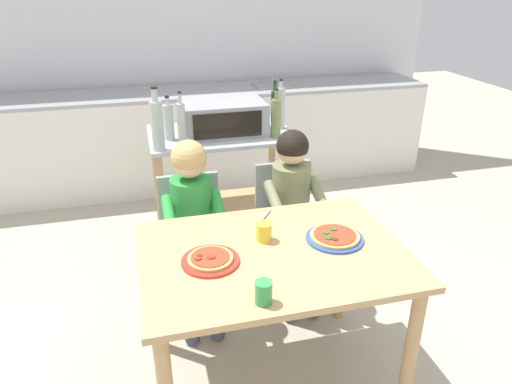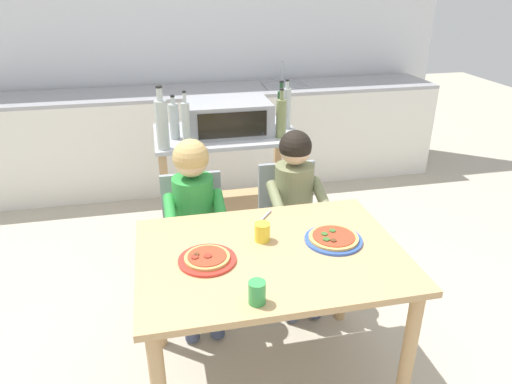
# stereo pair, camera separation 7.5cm
# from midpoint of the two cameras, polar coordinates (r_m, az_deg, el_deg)

# --- Properties ---
(ground_plane) EXTENTS (11.56, 11.56, 0.00)m
(ground_plane) POSITION_cam_midpoint_polar(r_m,az_deg,el_deg) (3.41, -2.45, -7.65)
(ground_plane) COLOR #B7AD99
(back_wall_tiled) EXTENTS (4.85, 0.12, 2.70)m
(back_wall_tiled) POSITION_cam_midpoint_polar(r_m,az_deg,el_deg) (4.68, -6.82, 18.85)
(back_wall_tiled) COLOR silver
(back_wall_tiled) RESTS_ON ground
(kitchen_counter) EXTENTS (4.37, 0.60, 1.09)m
(kitchen_counter) POSITION_cam_midpoint_polar(r_m,az_deg,el_deg) (4.47, -5.66, 6.71)
(kitchen_counter) COLOR silver
(kitchen_counter) RESTS_ON ground
(kitchen_island_cart) EXTENTS (0.95, 0.61, 0.87)m
(kitchen_island_cart) POSITION_cam_midpoint_polar(r_m,az_deg,el_deg) (3.27, -2.88, 2.40)
(kitchen_island_cart) COLOR #B7BABF
(kitchen_island_cart) RESTS_ON ground
(toaster_oven) EXTENTS (0.54, 0.40, 0.21)m
(toaster_oven) POSITION_cam_midpoint_polar(r_m,az_deg,el_deg) (3.14, -2.75, 9.12)
(toaster_oven) COLOR #999BA0
(toaster_oven) RESTS_ON kitchen_island_cart
(bottle_squat_spirits) EXTENTS (0.06, 0.06, 0.28)m
(bottle_squat_spirits) POSITION_cam_midpoint_polar(r_m,az_deg,el_deg) (3.05, -9.20, 8.55)
(bottle_squat_spirits) COLOR #ADB7B2
(bottle_squat_spirits) RESTS_ON kitchen_island_cart
(bottle_slim_sauce) EXTENTS (0.06, 0.06, 0.32)m
(bottle_slim_sauce) POSITION_cam_midpoint_polar(r_m,az_deg,el_deg) (3.03, 3.79, 8.97)
(bottle_slim_sauce) COLOR olive
(bottle_slim_sauce) RESTS_ON kitchen_island_cart
(bottle_tall_green_wine) EXTENTS (0.06, 0.06, 0.33)m
(bottle_tall_green_wine) POSITION_cam_midpoint_polar(r_m,az_deg,el_deg) (3.22, 4.41, 10.15)
(bottle_tall_green_wine) COLOR #ADB7B2
(bottle_tall_green_wine) RESTS_ON kitchen_island_cart
(bottle_brown_beer) EXTENTS (0.07, 0.07, 0.38)m
(bottle_brown_beer) POSITION_cam_midpoint_polar(r_m,az_deg,el_deg) (2.86, -10.61, 8.19)
(bottle_brown_beer) COLOR #ADB7B2
(bottle_brown_beer) RESTS_ON kitchen_island_cart
(bottle_dark_olive_oil) EXTENTS (0.05, 0.05, 0.35)m
(bottle_dark_olive_oil) POSITION_cam_midpoint_polar(r_m,az_deg,el_deg) (2.87, -7.74, 8.14)
(bottle_dark_olive_oil) COLOR #ADB7B2
(bottle_dark_olive_oil) RESTS_ON kitchen_island_cart
(bottle_clear_vinegar) EXTENTS (0.05, 0.05, 0.29)m
(bottle_clear_vinegar) POSITION_cam_midpoint_polar(r_m,az_deg,el_deg) (3.37, 3.72, 10.46)
(bottle_clear_vinegar) COLOR #1E4723
(bottle_clear_vinegar) RESTS_ON kitchen_island_cart
(dining_table) EXTENTS (1.15, 0.83, 0.74)m
(dining_table) POSITION_cam_midpoint_polar(r_m,az_deg,el_deg) (2.12, 2.78, -9.84)
(dining_table) COLOR tan
(dining_table) RESTS_ON ground
(dining_chair_left) EXTENTS (0.36, 0.36, 0.81)m
(dining_chair_left) POSITION_cam_midpoint_polar(r_m,az_deg,el_deg) (2.72, -6.65, -5.15)
(dining_chair_left) COLOR gray
(dining_chair_left) RESTS_ON ground
(dining_chair_right) EXTENTS (0.36, 0.36, 0.81)m
(dining_chair_right) POSITION_cam_midpoint_polar(r_m,az_deg,el_deg) (2.86, 4.85, -3.50)
(dining_chair_right) COLOR gray
(dining_chair_right) RESTS_ON ground
(child_in_green_shirt) EXTENTS (0.32, 0.42, 1.05)m
(child_in_green_shirt) POSITION_cam_midpoint_polar(r_m,az_deg,el_deg) (2.52, -6.57, -2.60)
(child_in_green_shirt) COLOR #424C6B
(child_in_green_shirt) RESTS_ON ground
(child_in_olive_shirt) EXTENTS (0.32, 0.42, 1.05)m
(child_in_olive_shirt) POSITION_cam_midpoint_polar(r_m,az_deg,el_deg) (2.67, 5.74, -1.15)
(child_in_olive_shirt) COLOR #424C6B
(child_in_olive_shirt) RESTS_ON ground
(pizza_plate_red_rimmed) EXTENTS (0.25, 0.25, 0.03)m
(pizza_plate_red_rimmed) POSITION_cam_midpoint_polar(r_m,az_deg,el_deg) (2.00, -4.88, -8.09)
(pizza_plate_red_rimmed) COLOR red
(pizza_plate_red_rimmed) RESTS_ON dining_table
(pizza_plate_blue_rimmed) EXTENTS (0.26, 0.26, 0.03)m
(pizza_plate_blue_rimmed) POSITION_cam_midpoint_polar(r_m,az_deg,el_deg) (2.16, 10.37, -5.59)
(pizza_plate_blue_rimmed) COLOR #3356B7
(pizza_plate_blue_rimmed) RESTS_ON dining_table
(drinking_cup_green) EXTENTS (0.07, 0.07, 0.09)m
(drinking_cup_green) POSITION_cam_midpoint_polar(r_m,az_deg,el_deg) (1.75, 1.39, -12.11)
(drinking_cup_green) COLOR green
(drinking_cup_green) RESTS_ON dining_table
(drinking_cup_yellow) EXTENTS (0.07, 0.07, 0.09)m
(drinking_cup_yellow) POSITION_cam_midpoint_polar(r_m,az_deg,el_deg) (2.12, 1.79, -4.88)
(drinking_cup_yellow) COLOR yellow
(drinking_cup_yellow) RESTS_ON dining_table
(serving_spoon) EXTENTS (0.10, 0.12, 0.01)m
(serving_spoon) POSITION_cam_midpoint_polar(r_m,az_deg,el_deg) (2.33, 2.00, -3.00)
(serving_spoon) COLOR #B7BABF
(serving_spoon) RESTS_ON dining_table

